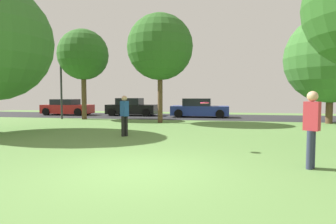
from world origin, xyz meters
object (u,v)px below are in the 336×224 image
(person_catcher, at_px, (312,126))
(maple_tree_far, at_px, (331,58))
(birch_tree_lone, at_px, (160,47))
(street_lamp_post, at_px, (61,88))
(parked_car_black, at_px, (132,108))
(parked_car_red, at_px, (67,108))
(parked_car_blue, at_px, (199,109))
(oak_tree_left, at_px, (83,55))
(person_thrower, at_px, (124,114))
(frisbee_disc, at_px, (205,103))

(person_catcher, bearing_deg, maple_tree_far, -77.26)
(birch_tree_lone, xyz_separation_m, street_lamp_post, (-7.59, 1.34, -2.40))
(parked_car_black, bearing_deg, parked_car_red, -176.11)
(birch_tree_lone, bearing_deg, maple_tree_far, 7.80)
(person_catcher, bearing_deg, birch_tree_lone, -25.92)
(person_catcher, relative_size, parked_car_blue, 0.40)
(oak_tree_left, distance_m, parked_car_red, 6.47)
(parked_car_black, xyz_separation_m, parked_car_blue, (5.73, -0.63, -0.01))
(street_lamp_post, bearing_deg, oak_tree_left, 1.52)
(maple_tree_far, xyz_separation_m, parked_car_black, (-13.80, 4.11, -3.23))
(parked_car_blue, xyz_separation_m, street_lamp_post, (-9.63, -3.52, 1.59))
(birch_tree_lone, distance_m, parked_car_red, 11.45)
(parked_car_blue, bearing_deg, parked_car_black, 173.69)
(maple_tree_far, relative_size, oak_tree_left, 1.04)
(person_thrower, bearing_deg, parked_car_black, 140.92)
(birch_tree_lone, height_order, person_thrower, birch_tree_lone)
(parked_car_black, bearing_deg, person_catcher, -58.39)
(person_catcher, xyz_separation_m, parked_car_black, (-9.47, 15.38, -0.33))
(person_thrower, bearing_deg, street_lamp_post, 169.47)
(oak_tree_left, xyz_separation_m, person_thrower, (5.66, -7.28, -3.61))
(oak_tree_left, relative_size, person_thrower, 3.76)
(birch_tree_lone, bearing_deg, person_thrower, -91.81)
(maple_tree_far, distance_m, parked_car_black, 14.76)
(person_thrower, bearing_deg, birch_tree_lone, 121.98)
(birch_tree_lone, relative_size, street_lamp_post, 1.49)
(birch_tree_lone, bearing_deg, street_lamp_post, 169.99)
(frisbee_disc, bearing_deg, oak_tree_left, 133.51)
(maple_tree_far, distance_m, oak_tree_left, 15.97)
(oak_tree_left, xyz_separation_m, parked_car_blue, (7.89, 3.48, -3.87))
(maple_tree_far, relative_size, person_thrower, 3.91)
(maple_tree_far, bearing_deg, parked_car_red, 169.22)
(frisbee_disc, height_order, parked_car_black, frisbee_disc)
(parked_car_blue, relative_size, street_lamp_post, 0.98)
(person_thrower, distance_m, person_catcher, 7.17)
(person_thrower, xyz_separation_m, parked_car_black, (-3.51, 11.39, -0.26))
(oak_tree_left, distance_m, person_catcher, 16.57)
(person_catcher, distance_m, parked_car_blue, 15.21)
(parked_car_black, distance_m, street_lamp_post, 5.91)
(birch_tree_lone, relative_size, frisbee_disc, 19.86)
(parked_car_blue, height_order, street_lamp_post, street_lamp_post)
(person_thrower, distance_m, parked_car_black, 11.92)
(birch_tree_lone, distance_m, parked_car_blue, 6.61)
(person_catcher, relative_size, street_lamp_post, 0.40)
(person_catcher, distance_m, frisbee_disc, 3.09)
(person_thrower, height_order, street_lamp_post, street_lamp_post)
(birch_tree_lone, xyz_separation_m, oak_tree_left, (-5.85, 1.39, -0.11))
(parked_car_black, bearing_deg, oak_tree_left, -117.68)
(person_catcher, relative_size, parked_car_red, 0.43)
(maple_tree_far, height_order, parked_car_blue, maple_tree_far)
(person_thrower, height_order, parked_car_red, person_thrower)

